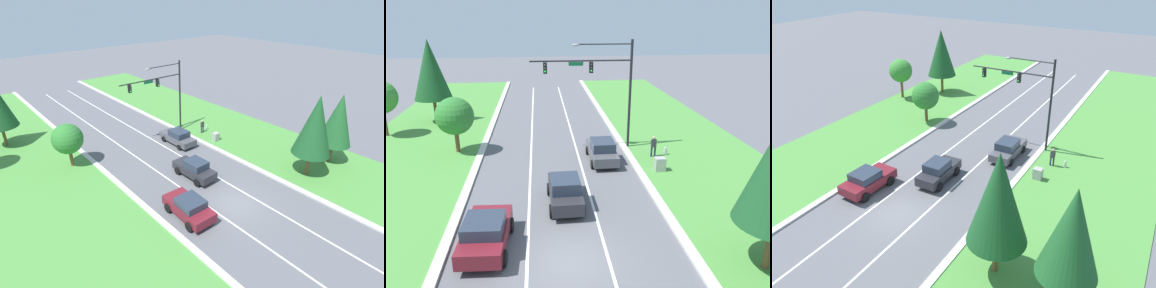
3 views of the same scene
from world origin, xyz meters
The scene contains 14 objects.
ground_plane centered at (0.00, 0.00, 0.00)m, with size 160.00×160.00×0.00m, color #5B5B60.
curb_strip_right centered at (5.65, 0.00, 0.07)m, with size 0.50×90.00×0.15m.
curb_strip_left centered at (-5.65, 0.00, 0.07)m, with size 0.50×90.00×0.15m.
lane_stripe_inner_left centered at (-1.80, 0.00, 0.00)m, with size 0.14×81.00×0.01m.
lane_stripe_inner_right centered at (1.80, 0.00, 0.00)m, with size 0.14×81.00×0.01m.
traffic_signal_mast centered at (3.87, 14.24, 5.62)m, with size 7.76×0.41×8.49m.
burgundy_sedan centered at (-3.68, 1.30, 0.86)m, with size 2.33×4.37×1.66m.
charcoal_sedan centered at (0.25, 5.11, 0.88)m, with size 1.99×4.28×1.76m.
graphite_sedan centered at (3.42, 11.51, 0.81)m, with size 1.99×4.55×1.65m.
utility_cabinet centered at (7.06, 9.16, 0.51)m, with size 0.70×0.60×1.01m.
pedestrian centered at (7.38, 11.78, 0.94)m, with size 0.40×0.24×1.69m.
fire_hydrant centered at (8.43, 12.06, 0.34)m, with size 0.34×0.20×0.70m.
oak_far_left_tree centered at (-7.45, 14.39, 2.94)m, with size 2.89×2.89×4.40m.
conifer_mid_left_tree centered at (-11.27, 23.46, 5.19)m, with size 3.56×3.56×8.05m.
Camera 2 is at (-1.02, -13.81, 10.40)m, focal length 35.00 mm.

